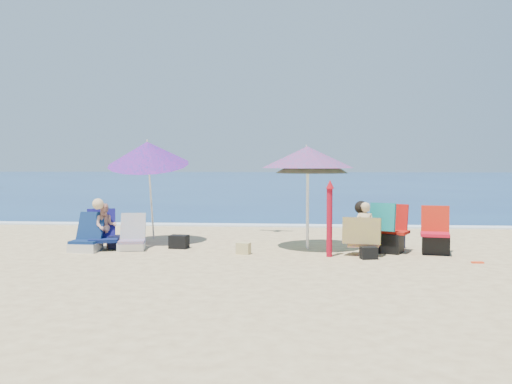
# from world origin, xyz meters

# --- Properties ---
(ground) EXTENTS (120.00, 120.00, 0.00)m
(ground) POSITION_xyz_m (0.00, 0.00, 0.00)
(ground) COLOR #D8BC84
(ground) RESTS_ON ground
(sea) EXTENTS (120.00, 80.00, 0.12)m
(sea) POSITION_xyz_m (0.00, 45.00, -0.05)
(sea) COLOR navy
(sea) RESTS_ON ground
(foam) EXTENTS (120.00, 0.50, 0.04)m
(foam) POSITION_xyz_m (0.00, 5.10, 0.02)
(foam) COLOR white
(foam) RESTS_ON ground
(umbrella_turquoise) EXTENTS (1.78, 1.78, 1.99)m
(umbrella_turquoise) POSITION_xyz_m (0.65, 1.31, 1.75)
(umbrella_turquoise) COLOR white
(umbrella_turquoise) RESTS_ON ground
(umbrella_striped) EXTENTS (1.84, 1.84, 1.88)m
(umbrella_striped) POSITION_xyz_m (0.74, 1.55, 1.64)
(umbrella_striped) COLOR white
(umbrella_striped) RESTS_ON ground
(umbrella_blue) EXTENTS (1.70, 1.76, 2.24)m
(umbrella_blue) POSITION_xyz_m (-2.56, 1.78, 1.83)
(umbrella_blue) COLOR silver
(umbrella_blue) RESTS_ON ground
(furled_umbrella) EXTENTS (0.15, 0.15, 1.35)m
(furled_umbrella) POSITION_xyz_m (1.03, 0.45, 0.74)
(furled_umbrella) COLOR #A00B1D
(furled_umbrella) RESTS_ON ground
(chair_navy) EXTENTS (0.54, 0.67, 0.71)m
(chair_navy) POSITION_xyz_m (-3.44, 0.73, 0.19)
(chair_navy) COLOR #0C2047
(chair_navy) RESTS_ON ground
(chair_rainbow) EXTENTS (0.58, 0.69, 0.67)m
(chair_rainbow) POSITION_xyz_m (-2.65, 0.96, 0.18)
(chair_rainbow) COLOR #CC5148
(chair_rainbow) RESTS_ON ground
(camp_chair_left) EXTENTS (0.61, 0.66, 0.86)m
(camp_chair_left) POSITION_xyz_m (2.96, 0.94, 0.26)
(camp_chair_left) COLOR red
(camp_chair_left) RESTS_ON ground
(camp_chair_right) EXTENTS (0.97, 0.73, 0.93)m
(camp_chair_right) POSITION_xyz_m (2.11, 0.98, 0.33)
(camp_chair_right) COLOR #A0140B
(camp_chair_right) RESTS_ON ground
(person_center) EXTENTS (0.71, 0.59, 0.97)m
(person_center) POSITION_xyz_m (1.63, 0.59, 0.47)
(person_center) COLOR tan
(person_center) RESTS_ON ground
(person_left) EXTENTS (0.74, 0.76, 0.97)m
(person_left) POSITION_xyz_m (-3.19, 0.98, 0.44)
(person_left) COLOR tan
(person_left) RESTS_ON ground
(bag_navy_a) EXTENTS (0.36, 0.28, 0.25)m
(bag_navy_a) POSITION_xyz_m (-2.97, 1.09, 0.13)
(bag_navy_a) COLOR #171732
(bag_navy_a) RESTS_ON ground
(bag_black_a) EXTENTS (0.38, 0.30, 0.25)m
(bag_black_a) POSITION_xyz_m (-1.80, 1.20, 0.13)
(bag_black_a) COLOR black
(bag_black_a) RESTS_ON ground
(bag_tan) EXTENTS (0.27, 0.22, 0.20)m
(bag_tan) POSITION_xyz_m (-0.50, 0.63, 0.10)
(bag_tan) COLOR tan
(bag_tan) RESTS_ON ground
(bag_navy_b) EXTENTS (0.54, 0.51, 0.32)m
(bag_navy_b) POSITION_xyz_m (2.27, 1.56, 0.16)
(bag_navy_b) COLOR #1B1E3C
(bag_navy_b) RESTS_ON ground
(bag_black_b) EXTENTS (0.31, 0.25, 0.21)m
(bag_black_b) POSITION_xyz_m (1.69, 0.27, 0.10)
(bag_black_b) COLOR black
(bag_black_b) RESTS_ON ground
(orange_item) EXTENTS (0.19, 0.10, 0.03)m
(orange_item) POSITION_xyz_m (3.42, 0.00, 0.01)
(orange_item) COLOR #F8411A
(orange_item) RESTS_ON ground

